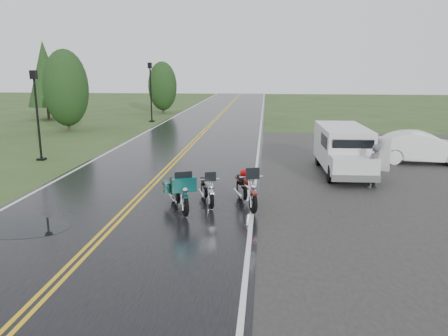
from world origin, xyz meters
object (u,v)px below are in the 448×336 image
Objects in this scene: motorcycle_red at (253,194)px; sedan_white at (422,148)px; lamp_post_near_left at (37,116)px; lamp_post_far_left at (151,92)px; motorcycle_silver at (211,193)px; person_at_van at (374,167)px; motorcycle_teal at (185,197)px; van_white at (332,158)px.

sedan_white is (7.37, 7.87, 0.03)m from motorcycle_red.
lamp_post_near_left is 14.95m from lamp_post_far_left.
motorcycle_silver is (-1.28, 0.32, -0.11)m from motorcycle_red.
motorcycle_red is 0.49× the size of lamp_post_far_left.
motorcycle_silver is 0.44× the size of sedan_white.
person_at_van reaches higher than motorcycle_red.
lamp_post_far_left is at bearing 91.66° from motorcycle_silver.
lamp_post_far_left is at bearing 84.20° from motorcycle_teal.
sedan_white is at bearing -40.86° from lamp_post_far_left.
motorcycle_teal is at bearing 176.76° from motorcycle_red.
motorcycle_red is 0.53× the size of sedan_white.
motorcycle_teal is 11.13m from lamp_post_near_left.
lamp_post_near_left reaches higher than sedan_white.
motorcycle_silver is 22.81m from lamp_post_far_left.
motorcycle_red is 23.55m from lamp_post_far_left.
van_white is 6.05m from sedan_white.
van_white reaches higher than motorcycle_teal.
person_at_van is 22.55m from lamp_post_far_left.
van_white is 1.16× the size of sedan_white.
motorcycle_silver is at bearing 135.81° from sedan_white.
lamp_post_near_left reaches higher than van_white.
motorcycle_silver is at bearing 26.67° from motorcycle_teal.
motorcycle_red is at bearing -68.16° from lamp_post_far_left.
motorcycle_silver is 11.17m from lamp_post_near_left.
lamp_post_far_left is at bearing 95.53° from motorcycle_red.
motorcycle_red is at bearing -31.67° from motorcycle_silver.
person_at_van is 0.37× the size of sedan_white.
lamp_post_near_left reaches higher than person_at_van.
lamp_post_near_left is (-14.36, 3.52, 1.30)m from person_at_van.
sedan_white is at bearing 30.55° from motorcycle_red.
sedan_white is at bearing 23.61° from motorcycle_silver.
person_at_van reaches higher than motorcycle_teal.
motorcycle_silver is 0.41× the size of lamp_post_far_left.
motorcycle_red is 1.20× the size of motorcycle_silver.
van_white is 1.18× the size of lamp_post_near_left.
lamp_post_far_left reaches higher than motorcycle_teal.
motorcycle_teal is 1.41× the size of person_at_van.
van_white is (4.07, 3.61, 0.41)m from motorcycle_silver.
lamp_post_far_left is (-16.11, 13.94, 1.63)m from sedan_white.
lamp_post_near_left is at bearing 129.40° from motorcycle_red.
motorcycle_teal is (-1.94, -0.45, -0.01)m from motorcycle_red.
person_at_van is 14.84m from lamp_post_near_left.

